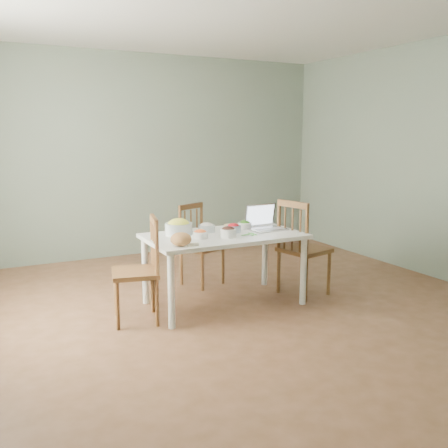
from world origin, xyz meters
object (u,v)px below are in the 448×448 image
laptop (268,218)px  chair_right (304,247)px  dining_table (224,269)px  bowl_squash (179,227)px  bread_boule (181,239)px  chair_far (202,245)px  chair_left (135,270)px

laptop → chair_right: bearing=-15.6°
dining_table → bowl_squash: (-0.39, 0.18, 0.42)m
bread_boule → laptop: (1.05, 0.28, 0.06)m
chair_far → bread_boule: chair_far is taller
laptop → chair_left: bearing=179.4°
chair_far → bread_boule: (-0.63, -0.96, 0.31)m
chair_far → dining_table: bearing=-118.2°
dining_table → bowl_squash: 0.61m
dining_table → chair_far: bearing=83.7°
chair_far → laptop: 0.89m
chair_far → bowl_squash: bearing=-154.8°
chair_right → dining_table: bearing=71.2°
chair_left → bread_boule: chair_left is taller
chair_left → chair_right: size_ratio=0.94×
dining_table → bread_boule: size_ratio=8.10×
bowl_squash → laptop: 0.90m
chair_left → bowl_squash: size_ratio=3.58×
laptop → chair_far: bearing=118.7°
chair_left → chair_right: 1.78m
bowl_squash → laptop: laptop is taller
chair_far → chair_left: bearing=-165.1°
dining_table → laptop: laptop is taller
chair_far → laptop: size_ratio=2.51×
bread_boule → chair_far: bearing=56.7°
chair_far → bowl_squash: size_ratio=3.39×
laptop → bowl_squash: bearing=166.0°
dining_table → chair_far: chair_far is taller
dining_table → chair_left: 0.91m
chair_right → bread_boule: chair_right is taller
dining_table → chair_right: bearing=-6.2°
bread_boule → bowl_squash: 0.49m
chair_right → chair_left: bearing=76.0°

